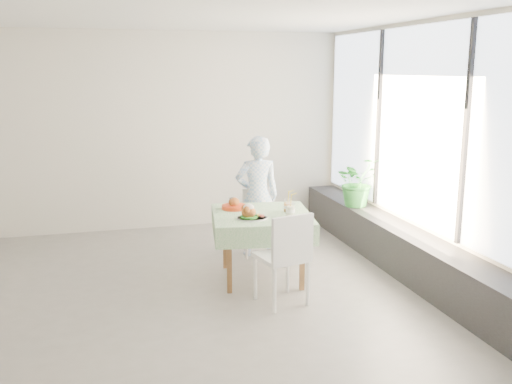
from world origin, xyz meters
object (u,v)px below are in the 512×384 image
object	(u,v)px
diner	(257,196)
potted_plant	(358,181)
cafe_table	(262,238)
juice_cup_orange	(288,206)
chair_far	(259,235)
main_dish	(250,214)
chair_near	(282,275)

from	to	relation	value
diner	potted_plant	world-z (taller)	diner
cafe_table	potted_plant	xyz separation A→B (m)	(1.58, 0.96, 0.37)
diner	juice_cup_orange	xyz separation A→B (m)	(0.12, -0.82, 0.06)
chair_far	potted_plant	world-z (taller)	potted_plant
diner	main_dish	xyz separation A→B (m)	(-0.36, -1.02, 0.05)
diner	potted_plant	distance (m)	1.42
chair_far	diner	bearing A→B (deg)	-176.02
juice_cup_orange	main_dish	bearing A→B (deg)	-157.15
cafe_table	juice_cup_orange	size ratio (longest dim) A/B	4.32
diner	cafe_table	bearing A→B (deg)	80.55
cafe_table	main_dish	distance (m)	0.44
diner	main_dish	distance (m)	1.08
cafe_table	main_dish	bearing A→B (deg)	-131.18
chair_near	diner	world-z (taller)	diner
chair_far	chair_near	world-z (taller)	chair_near
cafe_table	chair_near	distance (m)	0.73
juice_cup_orange	potted_plant	world-z (taller)	potted_plant
chair_far	chair_near	distance (m)	1.53
cafe_table	chair_far	world-z (taller)	chair_far
cafe_table	diner	size ratio (longest dim) A/B	0.80
chair_near	main_dish	distance (m)	0.74
chair_far	diner	size ratio (longest dim) A/B	0.54
juice_cup_orange	potted_plant	size ratio (longest dim) A/B	0.42
chair_far	diner	distance (m)	0.50
chair_far	chair_near	xyz separation A→B (m)	(-0.19, -1.52, 0.04)
potted_plant	cafe_table	bearing A→B (deg)	-148.64
chair_far	juice_cup_orange	size ratio (longest dim) A/B	2.93
cafe_table	diner	world-z (taller)	diner
chair_near	potted_plant	size ratio (longest dim) A/B	1.42
chair_near	main_dish	size ratio (longest dim) A/B	2.85
diner	main_dish	bearing A→B (deg)	73.47
potted_plant	diner	bearing A→B (deg)	-173.88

